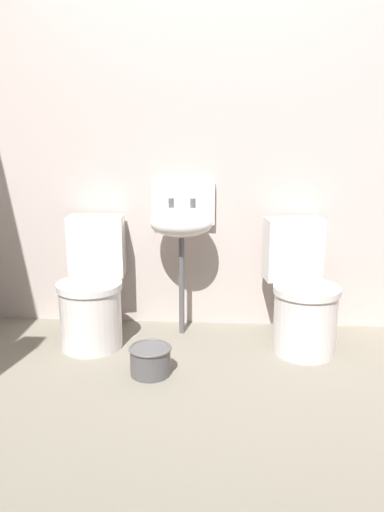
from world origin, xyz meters
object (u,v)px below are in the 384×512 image
at_px(toilet_right, 301,297).
at_px(bucket, 150,360).
at_px(toilet_left, 93,293).
at_px(sink, 182,222).

xyz_separation_m(toilet_right, bucket, (-0.88, -0.44, -0.23)).
relative_size(toilet_left, toilet_right, 1.00).
height_order(toilet_left, sink, sink).
bearing_deg(toilet_right, bucket, 15.87).
bearing_deg(bucket, sink, 78.42).
bearing_deg(toilet_left, bucket, 130.55).
xyz_separation_m(toilet_right, sink, (-0.76, 0.19, 0.43)).
height_order(toilet_left, bucket, toilet_left).
xyz_separation_m(toilet_left, bucket, (0.43, -0.44, -0.23)).
relative_size(toilet_left, bucket, 3.24).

